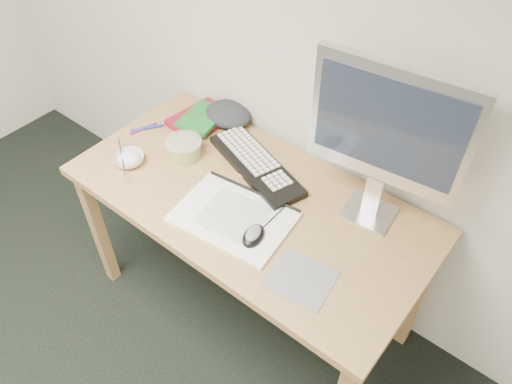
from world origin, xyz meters
TOP-DOWN VIEW (x-y plane):
  - desk at (0.31, 1.43)m, footprint 1.40×0.70m
  - mousepad at (0.68, 1.25)m, footprint 0.23×0.21m
  - sketchpad at (0.33, 1.32)m, footprint 0.45×0.35m
  - keyboard at (0.23, 1.58)m, footprint 0.51×0.30m
  - monitor at (0.70, 1.65)m, footprint 0.52×0.18m
  - mouse at (0.45, 1.28)m, footprint 0.09×0.12m
  - rice_bowl at (-0.19, 1.28)m, footprint 0.14×0.14m
  - chopsticks at (-0.20, 1.26)m, footprint 0.20×0.15m
  - fruit_tub at (-0.05, 1.46)m, footprint 0.17×0.17m
  - book_red at (-0.16, 1.66)m, footprint 0.22×0.28m
  - book_green at (-0.14, 1.65)m, footprint 0.19×0.23m
  - cloth_lump at (-0.06, 1.74)m, footprint 0.22×0.20m
  - pencil_pink at (0.28, 1.50)m, footprint 0.20×0.02m
  - pencil_tan at (0.29, 1.42)m, footprint 0.16×0.12m
  - pencil_black at (0.42, 1.46)m, footprint 0.19×0.03m
  - marker_blue at (-0.30, 1.47)m, footprint 0.09×0.12m
  - marker_orange at (-0.18, 1.56)m, footprint 0.04×0.14m
  - marker_purple at (-0.32, 1.46)m, footprint 0.04×0.13m

SIDE VIEW (x-z plane):
  - desk at x=0.31m, z-range 0.29..1.04m
  - mousepad at x=0.68m, z-range 0.75..0.75m
  - pencil_black at x=0.42m, z-range 0.75..0.76m
  - pencil_tan at x=0.29m, z-range 0.75..0.76m
  - pencil_pink at x=0.28m, z-range 0.75..0.76m
  - marker_purple at x=-0.32m, z-range 0.75..0.76m
  - sketchpad at x=0.33m, z-range 0.75..0.76m
  - marker_blue at x=-0.30m, z-range 0.75..0.76m
  - marker_orange at x=-0.18m, z-range 0.75..0.76m
  - book_red at x=-0.16m, z-range 0.75..0.78m
  - keyboard at x=0.23m, z-range 0.75..0.78m
  - rice_bowl at x=-0.19m, z-range 0.75..0.79m
  - mouse at x=0.45m, z-range 0.76..0.80m
  - book_green at x=-0.14m, z-range 0.78..0.79m
  - fruit_tub at x=-0.05m, z-range 0.75..0.82m
  - cloth_lump at x=-0.06m, z-range 0.75..0.82m
  - chopsticks at x=-0.20m, z-range 0.78..0.80m
  - monitor at x=0.70m, z-range 0.83..1.43m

